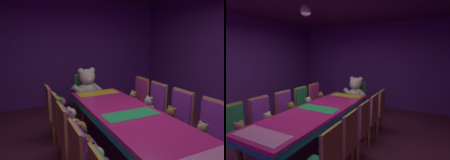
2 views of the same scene
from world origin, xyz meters
The scene contains 26 objects.
ground_plane centered at (0.00, 0.00, 0.00)m, with size 7.90×7.90×0.00m, color #591E33.
wall_back centered at (0.00, 3.20, 1.40)m, with size 5.20×0.12×2.80m, color #59267F.
wall_left centered at (-2.60, 0.00, 1.40)m, with size 0.12×6.40×2.80m, color #59267F.
banquet_table centered at (0.00, 0.00, 0.66)m, with size 0.90×2.93×0.75m.
chair_left_0 centered at (-0.83, -1.11, 0.60)m, with size 0.42×0.41×0.98m.
teddy_left_0 centered at (-0.68, -1.11, 0.58)m, with size 0.24×0.31×0.29m.
chair_left_1 centered at (-0.85, -0.57, 0.60)m, with size 0.42×0.41×0.98m.
teddy_left_1 centered at (-0.71, -0.57, 0.57)m, with size 0.22×0.28×0.27m.
chair_left_2 centered at (-0.85, 0.02, 0.60)m, with size 0.42×0.41×0.98m.
teddy_left_2 centered at (-0.70, 0.02, 0.59)m, with size 0.25×0.33×0.31m.
chair_left_3 centered at (-0.83, 0.57, 0.60)m, with size 0.42×0.41×0.98m.
teddy_left_3 centered at (-0.68, 0.57, 0.59)m, with size 0.25×0.32×0.30m.
chair_left_4 centered at (-0.85, 1.14, 0.60)m, with size 0.42×0.41×0.98m.
teddy_left_4 centered at (-0.71, 1.14, 0.59)m, with size 0.26×0.34×0.32m.
chair_right_0 centered at (0.86, -1.10, 0.60)m, with size 0.42×0.41×0.98m.
chair_right_1 centered at (0.84, -0.58, 0.60)m, with size 0.42×0.41×0.98m.
teddy_right_1 centered at (0.70, -0.58, 0.57)m, with size 0.21×0.28×0.26m.
chair_right_2 centered at (0.84, -0.01, 0.60)m, with size 0.42×0.41×0.98m.
teddy_right_2 centered at (0.69, -0.01, 0.58)m, with size 0.24×0.31×0.29m.
chair_right_3 centered at (0.83, 0.57, 0.60)m, with size 0.42×0.41×0.98m.
teddy_right_3 centered at (0.69, 0.57, 0.59)m, with size 0.25×0.32×0.30m.
chair_right_4 centered at (0.85, 1.11, 0.60)m, with size 0.42×0.41×0.98m.
teddy_right_4 centered at (0.70, 1.11, 0.58)m, with size 0.22×0.29×0.27m.
throne_chair centered at (0.00, 2.01, 0.60)m, with size 0.41×0.42×0.98m.
king_teddy_bear centered at (0.00, 1.83, 0.75)m, with size 0.72×0.56×0.68m.
pendant_light centered at (-0.27, 0.04, 2.55)m, with size 0.20×0.20×0.20m, color white.
Camera 2 is at (1.78, -2.59, 1.73)m, focal length 27.50 mm.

